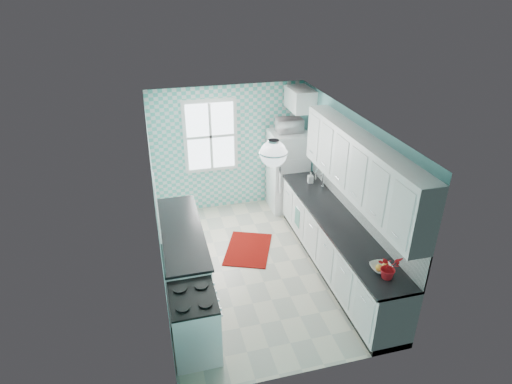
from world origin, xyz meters
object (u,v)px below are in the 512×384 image
object	(u,v)px
sink	(313,190)
potted_plant	(389,267)
ceiling_light	(273,153)
fruit_bowl	(381,268)
stove	(195,323)
microwave	(289,125)
fridge	(288,171)

from	to	relation	value
sink	potted_plant	world-z (taller)	sink
ceiling_light	fruit_bowl	bearing A→B (deg)	-36.68
stove	sink	world-z (taller)	sink
fruit_bowl	microwave	distance (m)	3.58
ceiling_light	fruit_bowl	xyz separation A→B (m)	(1.20, -0.89, -1.35)
fruit_bowl	potted_plant	distance (m)	0.19
sink	microwave	world-z (taller)	microwave
potted_plant	microwave	size ratio (longest dim) A/B	0.64
fridge	fruit_bowl	xyz separation A→B (m)	(0.09, -3.49, 0.16)
stove	potted_plant	distance (m)	2.51
ceiling_light	microwave	world-z (taller)	ceiling_light
ceiling_light	fruit_bowl	size ratio (longest dim) A/B	1.25
microwave	potted_plant	bearing A→B (deg)	93.27
ceiling_light	fridge	size ratio (longest dim) A/B	0.22
sink	fridge	bearing A→B (deg)	98.19
potted_plant	fruit_bowl	bearing A→B (deg)	90.00
fridge	sink	size ratio (longest dim) A/B	3.06
ceiling_light	stove	xyz separation A→B (m)	(-1.20, -0.71, -1.87)
microwave	ceiling_light	bearing A→B (deg)	68.70
ceiling_light	potted_plant	bearing A→B (deg)	-40.90
microwave	sink	bearing A→B (deg)	96.62
stove	potted_plant	world-z (taller)	potted_plant
stove	sink	distance (m)	3.28
ceiling_light	potted_plant	world-z (taller)	ceiling_light
stove	fruit_bowl	world-z (taller)	fruit_bowl
ceiling_light	sink	size ratio (longest dim) A/B	0.66
sink	ceiling_light	bearing A→B (deg)	-125.95
ceiling_light	fridge	distance (m)	3.20
potted_plant	stove	bearing A→B (deg)	172.16
fruit_bowl	potted_plant	size ratio (longest dim) A/B	0.91
ceiling_light	sink	bearing A→B (deg)	50.65
sink	fruit_bowl	xyz separation A→B (m)	(-0.00, -2.36, 0.04)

